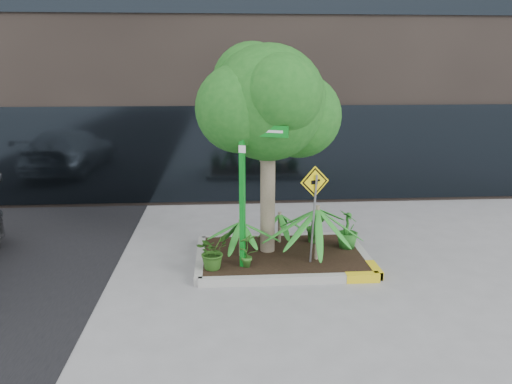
{
  "coord_description": "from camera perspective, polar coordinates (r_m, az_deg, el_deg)",
  "views": [
    {
      "loc": [
        -0.96,
        -8.83,
        3.71
      ],
      "look_at": [
        -0.32,
        0.2,
        1.42
      ],
      "focal_mm": 35.0,
      "sensor_mm": 36.0,
      "label": 1
    }
  ],
  "objects": [
    {
      "name": "shrub_a",
      "position": [
        9.07,
        -5.01,
        -6.72
      ],
      "size": [
        0.83,
        0.83,
        0.67
      ],
      "primitive_type": "imported",
      "rotation": [
        0.0,
        0.0,
        0.97
      ],
      "color": "#265217",
      "rests_on": "planter"
    },
    {
      "name": "ground",
      "position": [
        9.63,
        2.01,
        -8.49
      ],
      "size": [
        80.0,
        80.0,
        0.0
      ],
      "primitive_type": "plane",
      "color": "gray",
      "rests_on": "ground"
    },
    {
      "name": "palm_left",
      "position": [
        9.5,
        -1.79,
        -3.46
      ],
      "size": [
        0.82,
        0.82,
        0.91
      ],
      "color": "gray",
      "rests_on": "ground"
    },
    {
      "name": "cattle_sign",
      "position": [
        9.02,
        6.66,
        -0.75
      ],
      "size": [
        0.55,
        0.21,
        1.85
      ],
      "rotation": [
        0.0,
        0.0,
        0.32
      ],
      "color": "slate",
      "rests_on": "ground"
    },
    {
      "name": "street_sign_post",
      "position": [
        8.77,
        -1.09,
        2.08
      ],
      "size": [
        0.82,
        1.12,
        3.03
      ],
      "rotation": [
        0.0,
        0.0,
        -0.43
      ],
      "color": "#0C891F",
      "rests_on": "ground"
    },
    {
      "name": "palm_back",
      "position": [
        10.28,
        2.72,
        -2.54
      ],
      "size": [
        0.73,
        0.73,
        0.81
      ],
      "color": "gray",
      "rests_on": "ground"
    },
    {
      "name": "shrub_b",
      "position": [
        10.19,
        10.44,
        -4.2
      ],
      "size": [
        0.51,
        0.51,
        0.78
      ],
      "primitive_type": "imported",
      "rotation": [
        0.0,
        0.0,
        1.75
      ],
      "color": "#236A20",
      "rests_on": "planter"
    },
    {
      "name": "tree",
      "position": [
        9.39,
        1.39,
        10.14
      ],
      "size": [
        2.78,
        2.47,
        4.17
      ],
      "color": "gray",
      "rests_on": "ground"
    },
    {
      "name": "palm_front",
      "position": [
        9.32,
        7.07,
        -1.94
      ],
      "size": [
        1.19,
        1.19,
        1.32
      ],
      "color": "gray",
      "rests_on": "ground"
    },
    {
      "name": "shrub_d",
      "position": [
        10.39,
        6.81,
        -3.89
      ],
      "size": [
        0.55,
        0.55,
        0.71
      ],
      "primitive_type": "imported",
      "rotation": [
        0.0,
        0.0,
        5.58
      ],
      "color": "#23621C",
      "rests_on": "planter"
    },
    {
      "name": "shrub_c",
      "position": [
        9.11,
        -1.03,
        -6.6
      ],
      "size": [
        0.48,
        0.48,
        0.65
      ],
      "primitive_type": "imported",
      "rotation": [
        0.0,
        0.0,
        3.73
      ],
      "color": "#2E661F",
      "rests_on": "planter"
    },
    {
      "name": "planter",
      "position": [
        9.87,
        3.2,
        -7.29
      ],
      "size": [
        3.35,
        2.36,
        0.15
      ],
      "color": "#9E9E99",
      "rests_on": "ground"
    }
  ]
}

